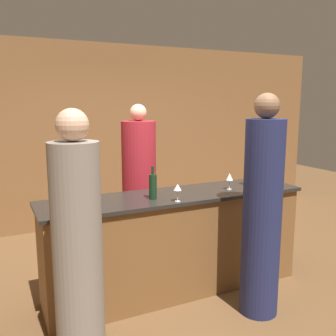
{
  "coord_description": "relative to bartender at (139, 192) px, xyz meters",
  "views": [
    {
      "loc": [
        -1.63,
        -3.23,
        1.92
      ],
      "look_at": [
        -0.04,
        0.1,
        1.27
      ],
      "focal_mm": 40.0,
      "sensor_mm": 36.0,
      "label": 1
    }
  ],
  "objects": [
    {
      "name": "ground_plane",
      "position": [
        0.1,
        -0.76,
        -0.88
      ],
      "size": [
        14.0,
        14.0,
        0.0
      ],
      "primitive_type": "plane",
      "color": "brown"
    },
    {
      "name": "back_wall",
      "position": [
        0.1,
        1.71,
        0.52
      ],
      "size": [
        8.0,
        0.06,
        2.8
      ],
      "color": "brown",
      "rests_on": "ground_plane"
    },
    {
      "name": "bar_counter",
      "position": [
        0.1,
        -0.76,
        -0.37
      ],
      "size": [
        2.68,
        0.66,
        1.02
      ],
      "color": "brown",
      "rests_on": "ground_plane"
    },
    {
      "name": "bartender",
      "position": [
        0.0,
        0.0,
        0.0
      ],
      "size": [
        0.4,
        0.4,
        1.9
      ],
      "rotation": [
        0.0,
        0.0,
        3.14
      ],
      "color": "maroon",
      "rests_on": "ground_plane"
    },
    {
      "name": "guest_0",
      "position": [
        -1.05,
        -1.55,
        0.0
      ],
      "size": [
        0.34,
        0.34,
        1.88
      ],
      "color": "gray",
      "rests_on": "ground_plane"
    },
    {
      "name": "guest_1",
      "position": [
        0.6,
        -1.46,
        0.06
      ],
      "size": [
        0.34,
        0.34,
        1.99
      ],
      "color": "#1E234C",
      "rests_on": "ground_plane"
    },
    {
      "name": "wine_bottle_0",
      "position": [
        1.0,
        -0.75,
        0.25
      ],
      "size": [
        0.08,
        0.08,
        0.28
      ],
      "color": "black",
      "rests_on": "bar_counter"
    },
    {
      "name": "wine_bottle_1",
      "position": [
        -0.93,
        -0.95,
        0.25
      ],
      "size": [
        0.07,
        0.07,
        0.27
      ],
      "color": "black",
      "rests_on": "bar_counter"
    },
    {
      "name": "wine_bottle_2",
      "position": [
        -0.19,
        -0.84,
        0.26
      ],
      "size": [
        0.07,
        0.07,
        0.31
      ],
      "color": "black",
      "rests_on": "bar_counter"
    },
    {
      "name": "wine_glass_0",
      "position": [
        1.23,
        -0.77,
        0.25
      ],
      "size": [
        0.08,
        0.08,
        0.15
      ],
      "color": "silver",
      "rests_on": "bar_counter"
    },
    {
      "name": "wine_glass_1",
      "position": [
        -0.02,
        -1.02,
        0.27
      ],
      "size": [
        0.07,
        0.07,
        0.17
      ],
      "color": "silver",
      "rests_on": "bar_counter"
    },
    {
      "name": "wine_glass_2",
      "position": [
        0.69,
        -0.82,
        0.27
      ],
      "size": [
        0.07,
        0.07,
        0.17
      ],
      "color": "silver",
      "rests_on": "bar_counter"
    },
    {
      "name": "wine_glass_3",
      "position": [
        1.18,
        -1.01,
        0.27
      ],
      "size": [
        0.07,
        0.07,
        0.17
      ],
      "color": "silver",
      "rests_on": "bar_counter"
    },
    {
      "name": "wine_glass_4",
      "position": [
        0.99,
        -0.9,
        0.27
      ],
      "size": [
        0.08,
        0.08,
        0.17
      ],
      "color": "silver",
      "rests_on": "bar_counter"
    }
  ]
}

